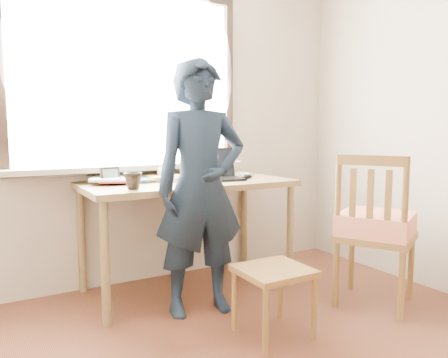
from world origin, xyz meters
TOP-DOWN VIEW (x-y plane):
  - room_shell at (-0.02, 0.20)m, footprint 3.52×4.02m
  - desk at (0.13, 1.63)m, footprint 1.55×0.78m
  - laptop at (0.36, 1.60)m, footprint 0.39×0.33m
  - mug_white at (0.01, 1.77)m, footprint 0.16×0.16m
  - mug_dark at (-0.38, 1.38)m, footprint 0.16×0.16m
  - mouse at (0.59, 1.53)m, footprint 0.09×0.07m
  - desk_clutter at (-0.15, 1.82)m, footprint 0.84×0.54m
  - book_a at (-0.27, 1.80)m, footprint 0.22×0.30m
  - book_b at (0.61, 1.86)m, footprint 0.23×0.28m
  - picture_frame at (-0.43, 1.73)m, footprint 0.14×0.03m
  - work_chair at (0.23, 0.68)m, footprint 0.40×0.38m
  - side_chair at (1.11, 0.70)m, footprint 0.64×0.65m
  - person at (0.02, 1.20)m, footprint 0.66×0.48m

SIDE VIEW (x-z plane):
  - work_chair at x=0.23m, z-range 0.14..0.55m
  - side_chair at x=1.11m, z-range 0.03..1.08m
  - desk at x=0.13m, z-range 0.33..1.16m
  - person at x=0.02m, z-range 0.00..1.67m
  - book_b at x=0.61m, z-range 0.83..0.85m
  - book_a at x=-0.27m, z-range 0.83..0.86m
  - mouse at x=0.59m, z-range 0.83..0.87m
  - desk_clutter at x=-0.15m, z-range 0.83..0.88m
  - mug_white at x=0.01m, z-range 0.83..0.93m
  - mug_dark at x=-0.38m, z-range 0.83..0.94m
  - picture_frame at x=-0.43m, z-range 0.83..0.94m
  - laptop at x=0.36m, z-range 0.77..1.01m
  - room_shell at x=-0.02m, z-range 0.33..2.94m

